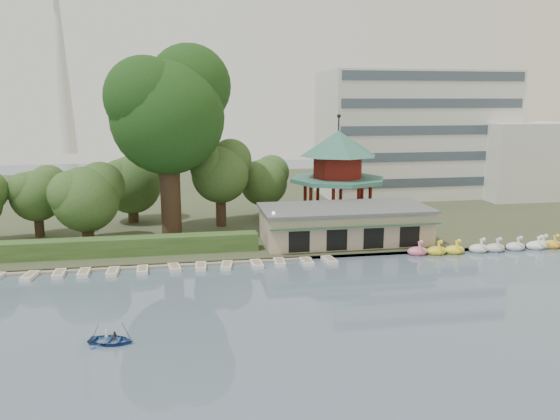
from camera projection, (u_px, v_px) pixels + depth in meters
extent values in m
plane|color=slate|center=(297.00, 331.00, 38.15)|extent=(220.00, 220.00, 0.00)
cube|color=#424930|center=(231.00, 199.00, 88.29)|extent=(220.00, 70.00, 0.40)
cube|color=gray|center=(262.00, 259.00, 54.81)|extent=(220.00, 0.60, 0.30)
cube|color=gray|center=(139.00, 266.00, 52.66)|extent=(34.00, 1.60, 0.24)
cube|color=#BDA58F|center=(344.00, 225.00, 60.66)|extent=(18.00, 8.00, 3.60)
cube|color=#595B5E|center=(345.00, 208.00, 60.28)|extent=(18.60, 8.60, 0.30)
cube|color=#194C2D|center=(357.00, 227.00, 56.35)|extent=(18.00, 1.59, 0.45)
cylinder|color=#BDA58F|center=(337.00, 217.00, 70.89)|extent=(10.40, 10.40, 1.20)
cylinder|color=#356E5F|center=(338.00, 180.00, 69.93)|extent=(12.40, 12.40, 0.50)
cylinder|color=maroon|center=(338.00, 167.00, 69.61)|extent=(6.40, 6.40, 2.80)
cone|color=#356E5F|center=(338.00, 143.00, 69.02)|extent=(10.00, 10.00, 3.20)
cylinder|color=black|center=(339.00, 123.00, 68.52)|extent=(0.16, 0.16, 1.80)
cube|color=silver|center=(414.00, 134.00, 89.50)|extent=(30.00, 14.00, 20.00)
cube|color=silver|center=(522.00, 160.00, 87.25)|extent=(14.00, 10.00, 12.00)
cone|color=silver|center=(60.00, 51.00, 160.12)|extent=(6.00, 6.00, 60.00)
cube|color=#3B5B27|center=(110.00, 247.00, 55.10)|extent=(30.00, 2.00, 1.80)
cylinder|color=black|center=(274.00, 233.00, 56.27)|extent=(0.12, 0.12, 4.00)
sphere|color=beige|center=(273.00, 213.00, 55.85)|extent=(0.36, 0.36, 0.36)
cylinder|color=#3A281C|center=(170.00, 189.00, 62.46)|extent=(2.30, 2.30, 10.93)
sphere|color=#1B4014|center=(167.00, 117.00, 60.86)|extent=(12.76, 12.76, 12.76)
sphere|color=#1B4014|center=(189.00, 86.00, 62.46)|extent=(9.57, 9.57, 9.57)
sphere|color=#1B4014|center=(145.00, 97.00, 58.82)|extent=(8.93, 8.93, 8.93)
cylinder|color=#3A281C|center=(88.00, 226.00, 59.68)|extent=(1.29, 1.29, 3.95)
sphere|color=#3B5B27|center=(86.00, 199.00, 59.10)|extent=(7.15, 7.15, 7.15)
sphere|color=#3B5B27|center=(100.00, 186.00, 60.13)|extent=(5.36, 5.36, 5.36)
sphere|color=#3B5B27|center=(72.00, 194.00, 58.04)|extent=(5.00, 5.00, 5.00)
cylinder|color=#3A281C|center=(39.00, 220.00, 62.52)|extent=(1.05, 1.05, 3.86)
sphere|color=#3B5B27|center=(37.00, 196.00, 61.95)|extent=(5.82, 5.82, 5.82)
sphere|color=#3B5B27|center=(48.00, 184.00, 62.75)|extent=(4.37, 4.37, 4.37)
sphere|color=#3B5B27|center=(25.00, 190.00, 61.06)|extent=(4.08, 4.08, 4.08)
cylinder|color=#3A281C|center=(221.00, 205.00, 67.92)|extent=(1.27, 1.27, 5.21)
sphere|color=#3B5B27|center=(220.00, 175.00, 67.16)|extent=(7.04, 7.04, 7.04)
sphere|color=#3B5B27|center=(231.00, 160.00, 68.09)|extent=(5.28, 5.28, 5.28)
sphere|color=#3B5B27|center=(210.00, 167.00, 66.06)|extent=(4.93, 4.93, 4.93)
cylinder|color=#3A281C|center=(264.00, 203.00, 72.95)|extent=(1.13, 1.13, 3.80)
sphere|color=#3B5B27|center=(264.00, 183.00, 72.39)|extent=(6.27, 6.27, 6.27)
sphere|color=#3B5B27|center=(272.00, 172.00, 73.28)|extent=(4.70, 4.70, 4.70)
sphere|color=#3B5B27|center=(256.00, 178.00, 71.45)|extent=(4.39, 4.39, 4.39)
cylinder|color=#3A281C|center=(133.00, 207.00, 70.02)|extent=(1.33, 1.33, 3.92)
sphere|color=#3B5B27|center=(132.00, 185.00, 69.44)|extent=(7.36, 7.36, 7.36)
sphere|color=#3B5B27|center=(144.00, 174.00, 70.51)|extent=(5.52, 5.52, 5.52)
sphere|color=#3B5B27|center=(120.00, 180.00, 68.36)|extent=(5.15, 5.15, 5.15)
ellipsoid|color=pink|center=(417.00, 251.00, 56.96)|extent=(2.16, 1.44, 0.99)
cylinder|color=pink|center=(420.00, 248.00, 56.32)|extent=(0.26, 0.79, 1.29)
sphere|color=pink|center=(421.00, 242.00, 55.90)|extent=(0.44, 0.44, 0.44)
ellipsoid|color=yellow|center=(436.00, 251.00, 57.11)|extent=(2.16, 1.44, 0.99)
cylinder|color=yellow|center=(439.00, 247.00, 56.47)|extent=(0.26, 0.79, 1.29)
sphere|color=yellow|center=(441.00, 242.00, 56.06)|extent=(0.44, 0.44, 0.44)
ellipsoid|color=yellow|center=(454.00, 250.00, 57.43)|extent=(2.16, 1.44, 0.99)
cylinder|color=yellow|center=(457.00, 246.00, 56.79)|extent=(0.26, 0.79, 1.29)
sphere|color=yellow|center=(459.00, 241.00, 56.37)|extent=(0.44, 0.44, 0.44)
ellipsoid|color=white|center=(479.00, 249.00, 57.98)|extent=(2.16, 1.44, 0.99)
cylinder|color=white|center=(482.00, 245.00, 57.34)|extent=(0.26, 0.79, 1.29)
sphere|color=white|center=(484.00, 240.00, 56.93)|extent=(0.44, 0.44, 0.44)
ellipsoid|color=silver|center=(495.00, 248.00, 58.21)|extent=(2.16, 1.44, 0.99)
cylinder|color=silver|center=(498.00, 244.00, 57.57)|extent=(0.26, 0.79, 1.29)
sphere|color=silver|center=(500.00, 239.00, 57.16)|extent=(0.44, 0.44, 0.44)
ellipsoid|color=silver|center=(515.00, 247.00, 58.74)|extent=(2.16, 1.44, 0.99)
cylinder|color=silver|center=(519.00, 243.00, 58.10)|extent=(0.26, 0.79, 1.29)
sphere|color=silver|center=(521.00, 238.00, 57.68)|extent=(0.44, 0.44, 0.44)
ellipsoid|color=white|center=(536.00, 246.00, 59.13)|extent=(2.16, 1.44, 0.99)
cylinder|color=white|center=(539.00, 242.00, 58.50)|extent=(0.26, 0.79, 1.29)
sphere|color=white|center=(542.00, 237.00, 58.08)|extent=(0.44, 0.44, 0.44)
ellipsoid|color=white|center=(540.00, 245.00, 59.54)|extent=(2.16, 1.44, 0.99)
cylinder|color=white|center=(544.00, 241.00, 58.90)|extent=(0.26, 0.79, 1.29)
sphere|color=white|center=(546.00, 236.00, 58.48)|extent=(0.44, 0.44, 0.44)
ellipsoid|color=yellow|center=(551.00, 245.00, 59.57)|extent=(2.16, 1.44, 0.99)
cylinder|color=yellow|center=(555.00, 241.00, 58.93)|extent=(0.26, 0.79, 1.29)
sphere|color=yellow|center=(558.00, 236.00, 58.51)|extent=(0.44, 0.44, 0.44)
cube|color=white|center=(30.00, 276.00, 49.48)|extent=(1.31, 2.42, 0.36)
cube|color=white|center=(59.00, 274.00, 50.16)|extent=(1.07, 2.33, 0.36)
cube|color=white|center=(84.00, 273.00, 50.44)|extent=(1.03, 2.31, 0.36)
cube|color=white|center=(113.00, 272.00, 50.72)|extent=(1.07, 2.33, 0.36)
cube|color=white|center=(143.00, 270.00, 51.24)|extent=(1.08, 2.33, 0.36)
cube|color=white|center=(174.00, 267.00, 52.06)|extent=(1.36, 2.43, 0.36)
cube|color=white|center=(201.00, 267.00, 52.33)|extent=(1.10, 2.34, 0.36)
cube|color=white|center=(227.00, 265.00, 52.65)|extent=(1.37, 2.43, 0.36)
cube|color=white|center=(257.00, 264.00, 53.16)|extent=(1.14, 2.36, 0.36)
cube|color=white|center=(279.00, 262.00, 53.69)|extent=(1.13, 2.35, 0.36)
cube|color=white|center=(307.00, 262.00, 53.93)|extent=(1.08, 2.34, 0.36)
cube|color=white|center=(329.00, 260.00, 54.45)|extent=(1.27, 2.40, 0.36)
imported|color=#264C93|center=(111.00, 337.00, 36.13)|extent=(4.81, 3.98, 0.86)
imported|color=white|center=(106.00, 335.00, 36.25)|extent=(0.34, 0.27, 0.82)
imported|color=#313647|center=(115.00, 337.00, 35.97)|extent=(0.45, 0.39, 0.79)
cylinder|color=#3A281C|center=(92.00, 340.00, 35.94)|extent=(0.94, 0.29, 2.01)
cylinder|color=#3A281C|center=(130.00, 337.00, 36.35)|extent=(0.94, 0.29, 2.01)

